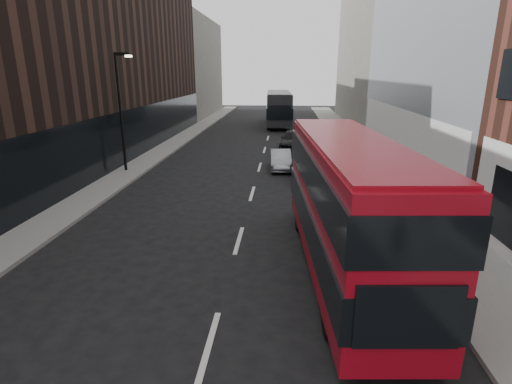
% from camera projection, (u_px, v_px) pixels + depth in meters
% --- Properties ---
extents(sidewalk_right, '(3.00, 80.00, 0.15)m').
position_uv_depth(sidewalk_right, '(361.00, 153.00, 30.67)').
color(sidewalk_right, slate).
rests_on(sidewalk_right, ground).
extents(sidewalk_left, '(2.00, 80.00, 0.15)m').
position_uv_depth(sidewalk_left, '(164.00, 150.00, 31.77)').
color(sidewalk_left, slate).
rests_on(sidewalk_left, ground).
extents(building_modern_block, '(5.03, 22.00, 20.00)m').
position_uv_depth(building_modern_block, '(453.00, 4.00, 23.72)').
color(building_modern_block, '#A5AAAF').
rests_on(building_modern_block, ground).
extents(building_victorian, '(6.50, 24.00, 21.00)m').
position_uv_depth(building_victorian, '(372.00, 39.00, 45.75)').
color(building_victorian, '#656159').
rests_on(building_victorian, ground).
extents(building_left_mid, '(5.00, 24.00, 14.00)m').
position_uv_depth(building_left_mid, '(136.00, 60.00, 34.78)').
color(building_left_mid, black).
rests_on(building_left_mid, ground).
extents(building_left_far, '(5.00, 20.00, 13.00)m').
position_uv_depth(building_left_far, '(193.00, 68.00, 55.92)').
color(building_left_far, '#656159').
rests_on(building_left_far, ground).
extents(street_lamp, '(1.06, 0.22, 7.00)m').
position_uv_depth(street_lamp, '(121.00, 105.00, 23.91)').
color(street_lamp, black).
rests_on(street_lamp, sidewalk_left).
extents(red_bus, '(3.25, 10.58, 4.22)m').
position_uv_depth(red_bus, '(347.00, 200.00, 12.09)').
color(red_bus, maroon).
rests_on(red_bus, ground).
extents(grey_bus, '(3.24, 11.90, 3.80)m').
position_uv_depth(grey_bus, '(279.00, 107.00, 46.56)').
color(grey_bus, black).
rests_on(grey_bus, ground).
extents(car_a, '(1.90, 4.19, 1.39)m').
position_uv_depth(car_a, '(305.00, 168.00, 23.20)').
color(car_a, black).
rests_on(car_a, ground).
extents(car_b, '(1.52, 3.80, 1.23)m').
position_uv_depth(car_b, '(281.00, 160.00, 25.83)').
color(car_b, gray).
rests_on(car_b, ground).
extents(car_c, '(2.50, 5.27, 1.48)m').
position_uv_depth(car_c, '(294.00, 140.00, 32.21)').
color(car_c, black).
rests_on(car_c, ground).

